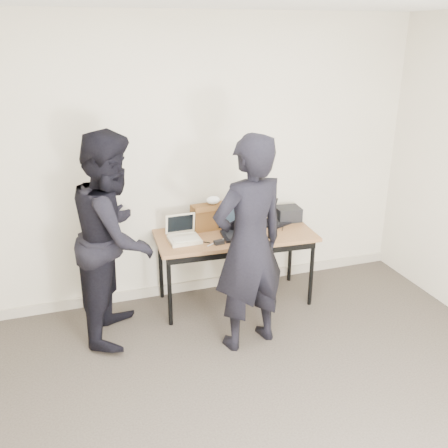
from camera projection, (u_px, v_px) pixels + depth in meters
name	position (u px, v px, depth m)	size (l,w,h in m)	color
room	(298.00, 258.00, 2.75)	(4.60, 4.60, 2.80)	#3F3730
desk	(236.00, 240.00, 4.75)	(1.53, 0.73, 0.72)	brown
laptop_beige	(183.00, 236.00, 4.58)	(0.29, 0.28, 0.23)	beige
laptop_center	(240.00, 228.00, 4.71)	(0.39, 0.38, 0.28)	black
laptop_right	(272.00, 218.00, 5.00)	(0.38, 0.37, 0.21)	black
leather_satchel	(210.00, 216.00, 4.83)	(0.37, 0.20, 0.25)	brown
tissue	(213.00, 200.00, 4.79)	(0.13, 0.10, 0.08)	white
equipment_box	(288.00, 214.00, 5.06)	(0.24, 0.20, 0.14)	black
power_brick	(219.00, 242.00, 4.51)	(0.09, 0.06, 0.03)	black
cables	(234.00, 234.00, 4.72)	(1.15, 0.45, 0.01)	silver
person_typist	(249.00, 245.00, 4.01)	(0.66, 0.44, 1.82)	black
person_observer	(115.00, 237.00, 4.19)	(0.88, 0.68, 1.81)	black
baseboard	(196.00, 285.00, 5.20)	(4.50, 0.03, 0.10)	#AFA591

